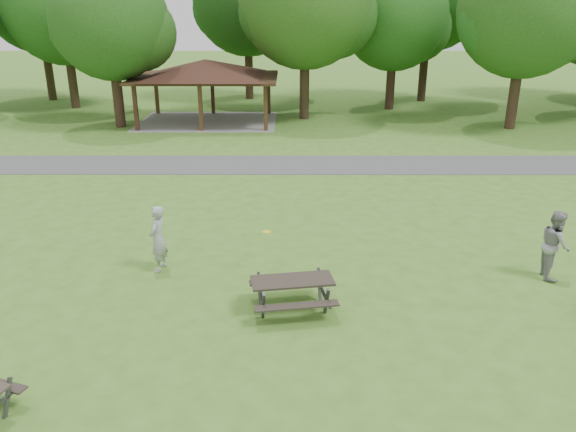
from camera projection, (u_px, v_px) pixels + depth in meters
The scene contains 14 objects.
ground at pixel (243, 335), 12.42m from camera, with size 160.00×160.00×0.00m, color #3F6F1F.
asphalt_path at pixel (266, 165), 25.51m from camera, with size 120.00×3.20×0.02m, color #454547.
pavilion at pixel (206, 71), 33.78m from camera, with size 8.60×7.01×3.76m.
tree_row_c at pixel (65, 9), 37.26m from camera, with size 8.19×7.80×10.67m.
tree_row_d at pixel (112, 25), 31.45m from camera, with size 6.93×6.60×9.27m.
tree_row_e at pixel (307, 5), 33.42m from camera, with size 8.40×8.00×11.02m.
tree_row_f at pixel (396, 20), 37.02m from camera, with size 7.35×7.00×9.55m.
tree_row_g at pixel (527, 14), 30.76m from camera, with size 7.77×7.40×10.25m.
tree_deep_a at pixel (40, 0), 40.33m from camera, with size 8.40×8.00×11.38m.
tree_deep_b at pixel (249, 3), 40.86m from camera, with size 8.40×8.00×11.13m.
picnic_table_middle at pixel (292, 287), 13.22m from camera, with size 2.15×1.83×0.84m.
frisbee_in_flight at pixel (267, 232), 14.95m from camera, with size 0.29×0.29×0.02m.
frisbee_thrower at pixel (158, 239), 15.15m from camera, with size 0.67×0.44×1.85m, color #9D9C9F.
frisbee_catcher at pixel (555, 244), 14.76m from camera, with size 0.91×0.71×1.86m, color gray.
Camera 1 is at (1.02, -10.68, 6.87)m, focal length 35.00 mm.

